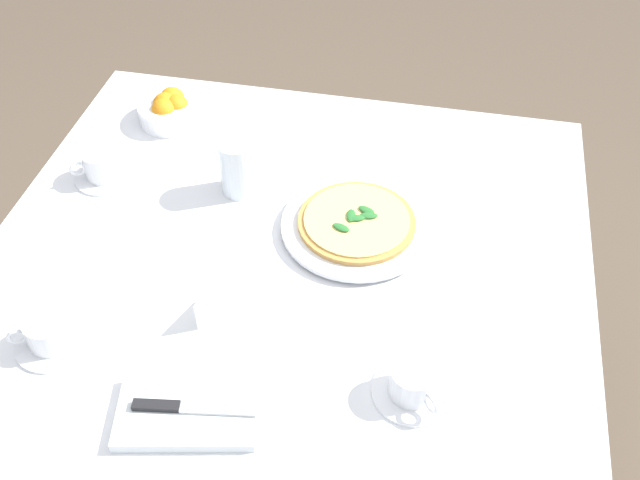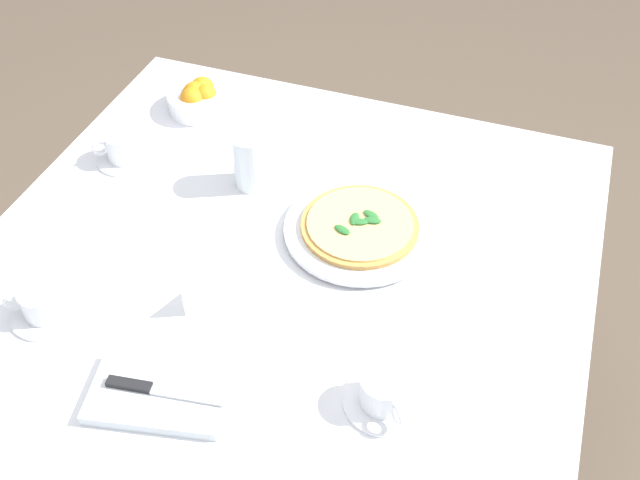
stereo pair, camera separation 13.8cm
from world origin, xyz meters
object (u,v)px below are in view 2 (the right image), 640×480
at_px(napkin_folded, 159,394).
at_px(coffee_cup_left_edge, 43,303).
at_px(pizza_plate, 360,230).
at_px(coffee_cup_far_left, 384,393).
at_px(dinner_knife, 159,390).
at_px(menu_card, 202,290).
at_px(pizza, 360,225).
at_px(coffee_cup_near_left, 123,148).
at_px(citrus_bowl, 199,98).
at_px(water_glass_far_right, 251,162).

bearing_deg(napkin_folded, coffee_cup_left_edge, 150.33).
xyz_separation_m(pizza_plate, coffee_cup_far_left, (0.15, -0.36, 0.02)).
xyz_separation_m(napkin_folded, dinner_knife, (0.00, 0.00, 0.01)).
xyz_separation_m(coffee_cup_far_left, menu_card, (-0.37, 0.10, 0.00)).
height_order(pizza_plate, napkin_folded, napkin_folded).
relative_size(pizza, coffee_cup_far_left, 1.80).
bearing_deg(napkin_folded, coffee_cup_near_left, 113.33).
bearing_deg(citrus_bowl, pizza, -30.34).
relative_size(napkin_folded, menu_card, 2.83).
bearing_deg(citrus_bowl, water_glass_far_right, -43.19).
height_order(napkin_folded, dinner_knife, dinner_knife).
xyz_separation_m(pizza, coffee_cup_far_left, (0.15, -0.36, 0.00)).
distance_m(pizza, coffee_cup_far_left, 0.39).
xyz_separation_m(coffee_cup_far_left, napkin_folded, (-0.34, -0.11, -0.02)).
bearing_deg(coffee_cup_near_left, water_glass_far_right, 3.53).
distance_m(coffee_cup_near_left, water_glass_far_right, 0.30).
relative_size(napkin_folded, dinner_knife, 1.24).
relative_size(pizza_plate, coffee_cup_near_left, 2.31).
bearing_deg(coffee_cup_left_edge, menu_card, 25.46).
distance_m(coffee_cup_far_left, dinner_knife, 0.36).
bearing_deg(menu_card, dinner_knife, -152.01).
xyz_separation_m(pizza_plate, water_glass_far_right, (-0.26, 0.07, 0.05)).
bearing_deg(coffee_cup_near_left, menu_card, -42.43).
bearing_deg(menu_card, pizza_plate, -18.55).
xyz_separation_m(pizza, citrus_bowl, (-0.49, 0.29, 0.00)).
distance_m(pizza_plate, pizza, 0.01).
relative_size(coffee_cup_far_left, water_glass_far_right, 1.05).
xyz_separation_m(water_glass_far_right, menu_card, (0.05, -0.33, -0.03)).
bearing_deg(pizza, pizza_plate, -57.93).
distance_m(coffee_cup_far_left, water_glass_far_right, 0.60).
distance_m(pizza_plate, citrus_bowl, 0.57).
xyz_separation_m(coffee_cup_left_edge, citrus_bowl, (-0.02, 0.67, 0.00)).
height_order(pizza_plate, coffee_cup_far_left, coffee_cup_far_left).
height_order(coffee_cup_near_left, napkin_folded, coffee_cup_near_left).
relative_size(water_glass_far_right, napkin_folded, 0.51).
height_order(dinner_knife, citrus_bowl, citrus_bowl).
bearing_deg(water_glass_far_right, coffee_cup_left_edge, -114.41).
xyz_separation_m(pizza_plate, coffee_cup_left_edge, (-0.47, -0.38, 0.02)).
bearing_deg(coffee_cup_far_left, citrus_bowl, 134.78).
distance_m(pizza_plate, dinner_knife, 0.51).
xyz_separation_m(coffee_cup_far_left, coffee_cup_left_edge, (-0.62, -0.02, -0.00)).
bearing_deg(pizza_plate, citrus_bowl, 149.66).
height_order(coffee_cup_far_left, menu_card, coffee_cup_far_left).
relative_size(coffee_cup_near_left, citrus_bowl, 0.87).
xyz_separation_m(pizza, menu_card, (-0.21, -0.26, 0.01)).
bearing_deg(pizza, water_glass_far_right, 164.48).
bearing_deg(pizza_plate, pizza, 122.07).
relative_size(coffee_cup_near_left, menu_card, 1.52).
distance_m(coffee_cup_near_left, citrus_bowl, 0.24).
bearing_deg(pizza, coffee_cup_far_left, -67.24).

